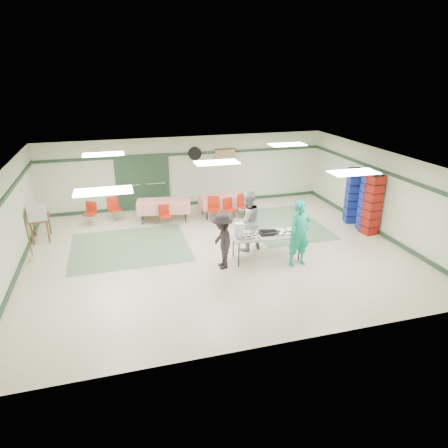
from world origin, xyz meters
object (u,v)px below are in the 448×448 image
object	(u,v)px
volunteer_teal	(300,234)
volunteer_grey	(247,221)
chair_d	(165,214)
chair_c	(244,204)
serving_table	(266,235)
chair_a	(229,207)
crate_stack_blue_b	(367,204)
chair_b	(214,207)
printer_table	(40,220)
office_printer	(37,213)
dining_table_a	(223,200)
chair_loose_b	(91,211)
volunteer_dark	(222,241)
dining_table_b	(164,206)
crate_stack_red	(372,205)
broom	(28,237)
crate_stack_blue_a	(353,196)
chair_loose_a	(114,207)

from	to	relation	value
volunteer_teal	volunteer_grey	size ratio (longest dim) A/B	1.02
chair_d	chair_c	bearing A→B (deg)	-11.79
serving_table	chair_a	xyz separation A→B (m)	(-0.13, 3.26, -0.22)
volunteer_grey	chair_c	size ratio (longest dim) A/B	1.97
chair_d	crate_stack_blue_b	xyz separation A→B (m)	(6.37, -2.15, 0.47)
serving_table	volunteer_grey	world-z (taller)	volunteer_grey
chair_b	crate_stack_blue_b	xyz separation A→B (m)	(4.65, -2.16, 0.39)
printer_table	crate_stack_blue_b	bearing A→B (deg)	-15.36
serving_table	chair_c	world-z (taller)	chair_c
office_printer	serving_table	bearing A→B (deg)	-33.34
crate_stack_blue_b	printer_table	xyz separation A→B (m)	(-10.30, 2.13, -0.31)
volunteer_grey	chair_a	xyz separation A→B (m)	(0.19, 2.51, -0.41)
chair_d	office_printer	world-z (taller)	office_printer
dining_table_a	serving_table	bearing A→B (deg)	-90.71
chair_c	chair_loose_b	distance (m)	5.36
volunteer_dark	chair_a	xyz separation A→B (m)	(1.21, 3.43, -0.28)
volunteer_grey	chair_a	size ratio (longest dim) A/B	2.23
serving_table	volunteer_dark	distance (m)	1.35
dining_table_b	office_printer	xyz separation A→B (m)	(-3.97, -0.79, 0.38)
dining_table_b	chair_b	xyz separation A→B (m)	(1.68, -0.56, -0.01)
chair_a	chair_d	bearing A→B (deg)	157.23
volunteer_teal	chair_loose_b	bearing A→B (deg)	132.47
crate_stack_red	broom	distance (m)	10.42
serving_table	volunteer_dark	bearing A→B (deg)	-168.95
dining_table_b	crate_stack_blue_a	bearing A→B (deg)	-8.36
serving_table	volunteer_teal	distance (m)	0.96
volunteer_teal	chair_c	size ratio (longest dim) A/B	2.01
volunteer_teal	chair_b	world-z (taller)	volunteer_teal
chair_a	volunteer_teal	bearing A→B (deg)	-100.28
volunteer_grey	serving_table	bearing A→B (deg)	99.30
volunteer_teal	chair_d	size ratio (longest dim) A/B	2.39
chair_d	dining_table_a	bearing A→B (deg)	2.42
chair_d	crate_stack_blue_a	size ratio (longest dim) A/B	0.40
dining_table_a	crate_stack_blue_b	world-z (taller)	crate_stack_blue_b
volunteer_teal	printer_table	xyz separation A→B (m)	(-7.07, 3.83, -0.29)
crate_stack_red	crate_stack_blue_b	bearing A→B (deg)	90.00
chair_b	chair_a	bearing A→B (deg)	12.17
volunteer_dark	chair_a	size ratio (longest dim) A/B	1.91
serving_table	chair_c	size ratio (longest dim) A/B	2.23
crate_stack_blue_b	broom	world-z (taller)	crate_stack_blue_b
volunteer_teal	chair_c	xyz separation A→B (m)	(-0.28, 3.86, -0.36)
crate_stack_red	volunteer_dark	bearing A→B (deg)	-169.22
dining_table_a	office_printer	bearing A→B (deg)	-176.13
chair_loose_a	serving_table	bearing A→B (deg)	-65.00
chair_loose_b	crate_stack_blue_a	world-z (taller)	crate_stack_blue_a
office_printer	volunteer_dark	bearing A→B (deg)	-40.45
serving_table	chair_b	distance (m)	3.35
chair_c	printer_table	world-z (taller)	chair_c
dining_table_b	broom	bearing A→B (deg)	-144.15
dining_table_b	crate_stack_blue_a	world-z (taller)	crate_stack_blue_a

